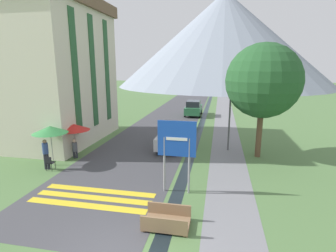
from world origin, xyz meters
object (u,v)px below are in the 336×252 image
Objects in this scene: parked_car_far at (193,108)px; cafe_umbrella_front_green at (50,130)px; person_standing_terrace at (46,152)px; streetlamp at (230,101)px; tree_by_path at (263,81)px; parked_car_near at (172,135)px; hotel_building at (57,66)px; cafe_chair_nearest at (49,162)px; cafe_chair_far_right at (80,142)px; road_sign at (177,146)px; person_seated_far at (75,148)px; cafe_chair_middle at (68,148)px; cafe_umbrella_middle_red at (74,127)px; footbridge at (167,221)px.

cafe_umbrella_front_green is at bearing -110.19° from parked_car_far.
parked_car_far is at bearing 70.54° from person_standing_terrace.
tree_by_path is (1.88, -1.03, 1.45)m from streetlamp.
hotel_building is at bearing 178.05° from parked_car_near.
cafe_chair_nearest is 1.00× the size of cafe_chair_far_right.
person_seated_far is (-7.21, 3.38, -1.58)m from road_sign.
cafe_chair_middle is 0.35× the size of cafe_umbrella_front_green.
cafe_umbrella_front_green is 1.12× the size of cafe_umbrella_middle_red.
person_seated_far is (-5.71, -3.51, -0.21)m from parked_car_near.
person_seated_far is at bearing -148.38° from parked_car_near.
cafe_umbrella_front_green is at bearing 92.99° from person_standing_terrace.
cafe_chair_middle is 0.12× the size of tree_by_path.
person_standing_terrace is (-7.90, 4.12, 0.81)m from footbridge.
hotel_building reaches higher than cafe_chair_middle.
parked_car_far is 19.20m from cafe_umbrella_front_green.
cafe_chair_middle is at bearing -154.52° from parked_car_near.
cafe_chair_far_right is 11.06m from streetlamp.
parked_car_near reaches higher than person_standing_terrace.
parked_car_near reaches higher than footbridge.
parked_car_far is at bearing 88.78° from parked_car_near.
hotel_building is 6.20m from cafe_chair_far_right.
parked_car_near is 2.12× the size of cafe_umbrella_middle_red.
cafe_chair_nearest is at bearing -99.86° from cafe_chair_middle.
cafe_chair_middle is at bearing -170.02° from tree_by_path.
footbridge is 9.58m from person_seated_far.
person_seated_far is at bearing 139.79° from footbridge.
cafe_chair_nearest is 1.00× the size of cafe_chair_middle.
cafe_umbrella_front_green reaches higher than person_standing_terrace.
parked_car_near is at bearing 171.36° from tree_by_path.
road_sign is 0.58× the size of streetlamp.
parked_car_near is 5.35× the size of cafe_chair_far_right.
streetlamp is (4.06, 0.12, 2.58)m from parked_car_near.
footbridge is 0.79× the size of cafe_umbrella_middle_red.
parked_car_near reaches higher than cafe_chair_middle.
cafe_umbrella_middle_red is 0.36× the size of streetlamp.
cafe_chair_middle and cafe_chair_far_right have the same top height.
cafe_chair_middle is 1.54m from cafe_umbrella_middle_red.
hotel_building is at bearing 114.65° from person_standing_terrace.
cafe_umbrella_front_green is at bearing -78.85° from cafe_chair_far_right.
parked_car_far reaches higher than person_standing_terrace.
person_seated_far is at bearing 154.88° from road_sign.
road_sign is 7.91m from tree_by_path.
parked_car_far is 17.51m from cafe_chair_middle.
hotel_building reaches higher than road_sign.
hotel_building is 6.90m from cafe_umbrella_front_green.
footbridge is at bearing -36.04° from cafe_chair_far_right.
road_sign reaches higher than cafe_umbrella_middle_red.
hotel_building is 8.57m from cafe_chair_nearest.
cafe_umbrella_front_green is at bearing -142.13° from parked_car_near.
hotel_building is 6.36× the size of footbridge.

